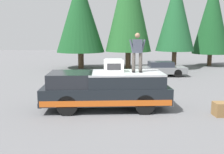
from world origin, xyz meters
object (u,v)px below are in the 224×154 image
person_on_truck_bed (137,51)px  parked_car_grey (160,69)px  pickup_truck (106,90)px  wooden_crate (221,109)px  compressor_unit (114,66)px

person_on_truck_bed → parked_car_grey: 9.84m
person_on_truck_bed → parked_car_grey: bearing=-19.1°
parked_car_grey → person_on_truck_bed: bearing=160.9°
pickup_truck → person_on_truck_bed: 2.16m
parked_car_grey → wooden_crate: 10.28m
compressor_unit → person_on_truck_bed: size_ratio=0.50×
person_on_truck_bed → wooden_crate: person_on_truck_bed is taller
pickup_truck → person_on_truck_bed: size_ratio=3.28×
compressor_unit → pickup_truck: bearing=105.3°
parked_car_grey → wooden_crate: parked_car_grey is taller
wooden_crate → compressor_unit: bearing=72.7°
parked_car_grey → pickup_truck: bearing=153.5°
compressor_unit → parked_car_grey: size_ratio=0.20×
person_on_truck_bed → parked_car_grey: person_on_truck_bed is taller
person_on_truck_bed → parked_car_grey: (9.11, -3.15, -1.97)m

